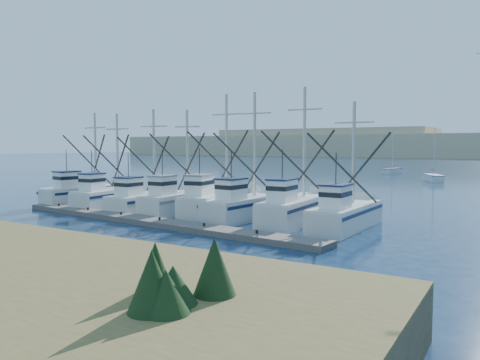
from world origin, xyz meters
name	(u,v)px	position (x,y,z in m)	size (l,w,h in m)	color
ground	(192,254)	(0.00, 0.00, 0.00)	(500.00, 500.00, 0.00)	#0C1C38
floating_dock	(149,221)	(-7.83, 5.59, 0.18)	(27.11, 1.81, 0.36)	#66615B
trawler_fleet	(196,202)	(-7.43, 10.43, 1.00)	(27.58, 8.74, 9.48)	silver
sailboat_near	(433,178)	(2.72, 56.08, 0.50)	(3.64, 5.55, 8.10)	silver
sailboat_far	(392,171)	(-7.05, 72.03, 0.50)	(2.86, 5.92, 8.10)	silver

